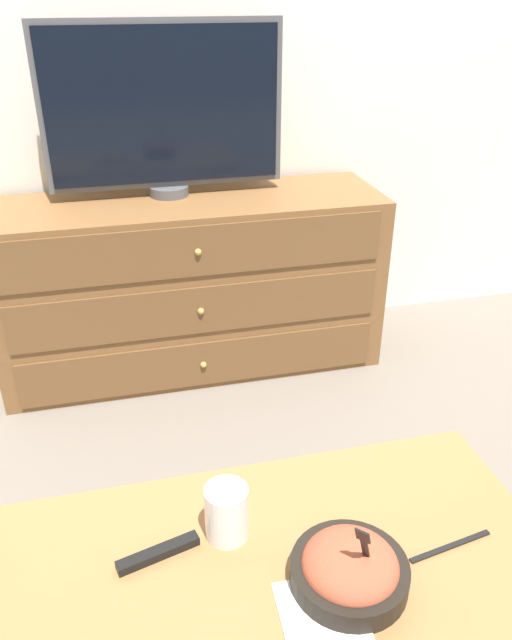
% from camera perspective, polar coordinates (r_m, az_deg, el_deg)
% --- Properties ---
extents(ground_plane, '(12.00, 12.00, 0.00)m').
position_cam_1_polar(ground_plane, '(2.83, -4.55, -0.75)').
color(ground_plane, '#70665B').
extents(wall_back, '(12.00, 0.05, 2.60)m').
position_cam_1_polar(wall_back, '(2.50, -5.91, 26.58)').
color(wall_back, white).
rests_on(wall_back, ground_plane).
extents(dresser, '(1.45, 0.46, 0.68)m').
position_cam_1_polar(dresser, '(2.44, -5.91, 3.20)').
color(dresser, brown).
rests_on(dresser, ground_plane).
extents(tv, '(0.84, 0.14, 0.60)m').
position_cam_1_polar(tv, '(2.31, -8.45, 18.55)').
color(tv, '#515156').
rests_on(tv, dresser).
extents(coffee_table, '(1.04, 0.50, 0.46)m').
position_cam_1_polar(coffee_table, '(1.26, 1.11, -22.88)').
color(coffee_table, '#9E6B3D').
rests_on(coffee_table, ground_plane).
extents(takeout_bowl, '(0.20, 0.20, 0.17)m').
position_cam_1_polar(takeout_bowl, '(1.16, 8.56, -21.59)').
color(takeout_bowl, black).
rests_on(takeout_bowl, coffee_table).
extents(drink_cup, '(0.08, 0.08, 0.11)m').
position_cam_1_polar(drink_cup, '(1.21, -2.69, -17.38)').
color(drink_cup, beige).
rests_on(drink_cup, coffee_table).
extents(napkin, '(0.15, 0.15, 0.00)m').
position_cam_1_polar(napkin, '(1.14, 5.99, -25.02)').
color(napkin, white).
rests_on(napkin, coffee_table).
extents(knife, '(0.18, 0.04, 0.01)m').
position_cam_1_polar(knife, '(1.28, 17.35, -19.14)').
color(knife, black).
rests_on(knife, coffee_table).
extents(remote_control, '(0.16, 0.06, 0.02)m').
position_cam_1_polar(remote_control, '(1.22, -8.92, -20.30)').
color(remote_control, black).
rests_on(remote_control, coffee_table).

